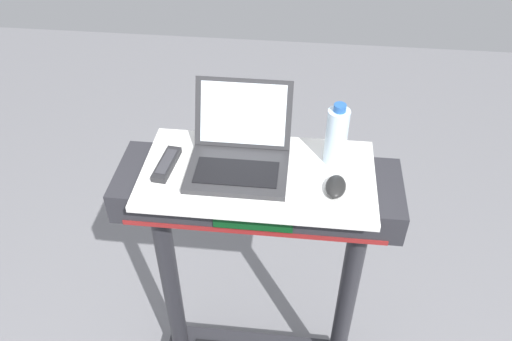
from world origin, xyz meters
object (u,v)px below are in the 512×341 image
at_px(laptop, 239,152).
at_px(tv_remote, 167,164).
at_px(water_bottle, 336,136).
at_px(computer_mouse, 336,186).

xyz_separation_m(laptop, tv_remote, (-0.22, -0.04, -0.03)).
relative_size(laptop, tv_remote, 1.92).
height_order(laptop, water_bottle, laptop).
bearing_deg(water_bottle, computer_mouse, -88.19).
relative_size(laptop, computer_mouse, 3.15).
bearing_deg(laptop, tv_remote, -166.67).
bearing_deg(computer_mouse, water_bottle, 98.70).
distance_m(laptop, water_bottle, 0.30).
xyz_separation_m(laptop, computer_mouse, (0.30, -0.10, -0.03)).
distance_m(laptop, tv_remote, 0.23).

